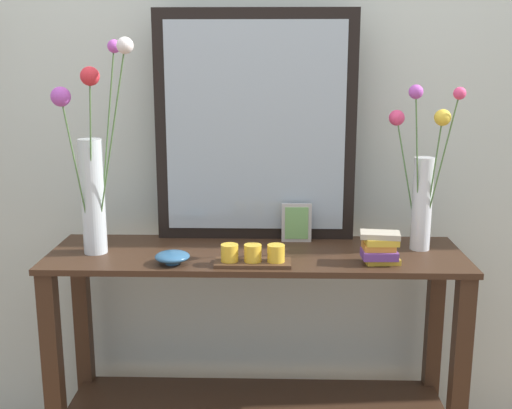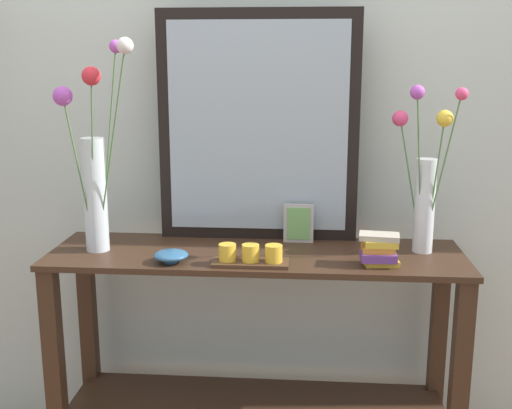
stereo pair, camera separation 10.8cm
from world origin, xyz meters
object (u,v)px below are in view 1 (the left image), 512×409
at_px(picture_frame_small, 297,223).
at_px(book_stack, 380,248).
at_px(tall_vase_left, 92,171).
at_px(mirror_leaning, 255,127).
at_px(candle_tray, 253,256).
at_px(console_table, 256,338).
at_px(decorative_bowl, 172,257).
at_px(vase_right, 422,181).

bearing_deg(picture_frame_small, book_stack, -42.78).
height_order(tall_vase_left, picture_frame_small, tall_vase_left).
height_order(mirror_leaning, candle_tray, mirror_leaning).
relative_size(console_table, book_stack, 10.60).
bearing_deg(candle_tray, tall_vase_left, 168.79).
xyz_separation_m(console_table, candle_tray, (-0.01, -0.14, 0.34)).
height_order(console_table, mirror_leaning, mirror_leaning).
bearing_deg(decorative_bowl, book_stack, 2.18).
bearing_deg(picture_frame_small, candle_tray, -118.84).
relative_size(mirror_leaning, tall_vase_left, 1.15).
xyz_separation_m(candle_tray, book_stack, (0.41, 0.03, 0.02)).
bearing_deg(candle_tray, decorative_bowl, 179.03).
relative_size(picture_frame_small, book_stack, 1.06).
xyz_separation_m(tall_vase_left, book_stack, (0.94, -0.08, -0.23)).
relative_size(picture_frame_small, decorative_bowl, 1.25).
bearing_deg(book_stack, mirror_leaning, 145.01).
xyz_separation_m(picture_frame_small, decorative_bowl, (-0.41, -0.27, -0.05)).
height_order(console_table, tall_vase_left, tall_vase_left).
bearing_deg(tall_vase_left, vase_right, 4.21).
bearing_deg(vase_right, candle_tray, -161.86).
relative_size(candle_tray, decorative_bowl, 2.17).
distance_m(mirror_leaning, book_stack, 0.61).
bearing_deg(vase_right, decorative_bowl, -167.60).
bearing_deg(picture_frame_small, mirror_leaning, 162.97).
distance_m(console_table, decorative_bowl, 0.45).
xyz_separation_m(tall_vase_left, picture_frame_small, (0.68, 0.16, -0.21)).
relative_size(mirror_leaning, candle_tray, 3.34).
bearing_deg(vase_right, tall_vase_left, -175.79).
xyz_separation_m(mirror_leaning, tall_vase_left, (-0.53, -0.21, -0.13)).
height_order(tall_vase_left, decorative_bowl, tall_vase_left).
xyz_separation_m(mirror_leaning, vase_right, (0.57, -0.13, -0.17)).
distance_m(tall_vase_left, candle_tray, 0.60).
relative_size(console_table, tall_vase_left, 1.99).
bearing_deg(decorative_bowl, vase_right, 12.40).
xyz_separation_m(vase_right, decorative_bowl, (-0.83, -0.18, -0.22)).
relative_size(console_table, mirror_leaning, 1.73).
height_order(candle_tray, book_stack, book_stack).
bearing_deg(tall_vase_left, candle_tray, -11.21).
xyz_separation_m(console_table, book_stack, (0.40, -0.11, 0.37)).
distance_m(console_table, candle_tray, 0.37).
xyz_separation_m(candle_tray, picture_frame_small, (0.15, 0.27, 0.04)).
bearing_deg(mirror_leaning, vase_right, -12.86).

